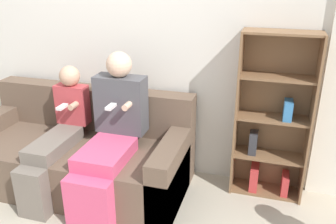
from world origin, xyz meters
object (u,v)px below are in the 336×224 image
object	(u,v)px
couch	(80,154)
child_seated	(57,135)
adult_seated	(111,130)
bookshelf	(272,123)

from	to	relation	value
couch	child_seated	distance (m)	0.32
couch	child_seated	size ratio (longest dim) A/B	1.84
couch	child_seated	world-z (taller)	child_seated
couch	adult_seated	distance (m)	0.53
bookshelf	couch	bearing A→B (deg)	-167.75
child_seated	bookshelf	bearing A→B (deg)	16.48
adult_seated	child_seated	distance (m)	0.50
child_seated	bookshelf	distance (m)	1.81
child_seated	couch	bearing A→B (deg)	56.49
couch	adult_seated	xyz separation A→B (m)	(0.38, -0.11, 0.34)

